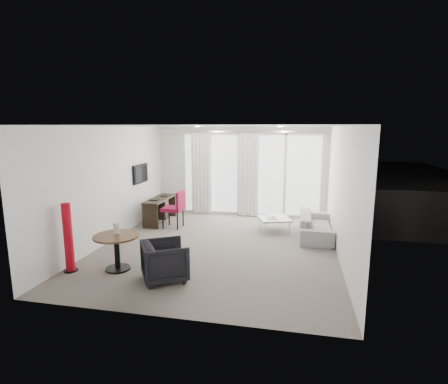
% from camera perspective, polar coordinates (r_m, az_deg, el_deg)
% --- Properties ---
extents(floor, '(5.00, 6.00, 0.00)m').
position_cam_1_polar(floor, '(7.76, -0.92, -8.81)').
color(floor, '#6D645B').
rests_on(floor, ground).
extents(ceiling, '(5.00, 6.00, 0.00)m').
position_cam_1_polar(ceiling, '(7.32, -0.98, 10.76)').
color(ceiling, white).
rests_on(ceiling, ground).
extents(wall_left, '(0.00, 6.00, 2.60)m').
position_cam_1_polar(wall_left, '(8.34, -17.95, 1.26)').
color(wall_left, silver).
rests_on(wall_left, ground).
extents(wall_right, '(0.00, 6.00, 2.60)m').
position_cam_1_polar(wall_right, '(7.30, 18.55, -0.03)').
color(wall_right, silver).
rests_on(wall_right, ground).
extents(wall_front, '(5.00, 0.00, 2.60)m').
position_cam_1_polar(wall_front, '(4.62, -9.23, -5.55)').
color(wall_front, silver).
rests_on(wall_front, ground).
extents(window_panel, '(4.00, 0.02, 2.38)m').
position_cam_1_polar(window_panel, '(10.30, 4.36, 2.86)').
color(window_panel, white).
rests_on(window_panel, ground).
extents(window_frame, '(4.10, 0.06, 2.44)m').
position_cam_1_polar(window_frame, '(10.29, 4.35, 2.85)').
color(window_frame, white).
rests_on(window_frame, ground).
extents(curtain_left, '(0.60, 0.20, 2.38)m').
position_cam_1_polar(curtain_left, '(10.43, -3.69, 2.96)').
color(curtain_left, silver).
rests_on(curtain_left, ground).
extents(curtain_right, '(0.60, 0.20, 2.38)m').
position_cam_1_polar(curtain_right, '(10.15, 3.96, 2.75)').
color(curtain_right, silver).
rests_on(curtain_right, ground).
extents(curtain_track, '(4.80, 0.04, 0.04)m').
position_cam_1_polar(curtain_track, '(10.09, 2.62, 9.84)').
color(curtain_track, '#B2B2B7').
rests_on(curtain_track, ceiling).
extents(downlight_a, '(0.12, 0.12, 0.02)m').
position_cam_1_polar(downlight_a, '(9.10, -4.34, 10.63)').
color(downlight_a, '#FFE0B2').
rests_on(downlight_a, ceiling).
extents(downlight_b, '(0.12, 0.12, 0.02)m').
position_cam_1_polar(downlight_b, '(8.75, 9.23, 10.53)').
color(downlight_b, '#FFE0B2').
rests_on(downlight_b, ceiling).
extents(desk, '(0.44, 1.42, 0.66)m').
position_cam_1_polar(desk, '(9.74, -10.42, -2.93)').
color(desk, black).
rests_on(desk, floor).
extents(tv, '(0.05, 0.80, 0.50)m').
position_cam_1_polar(tv, '(9.59, -13.46, 2.93)').
color(tv, black).
rests_on(tv, wall_left).
extents(desk_chair, '(0.55, 0.52, 0.97)m').
position_cam_1_polar(desk_chair, '(9.12, -8.34, -2.80)').
color(desk_chair, maroon).
rests_on(desk_chair, floor).
extents(round_table, '(0.94, 0.94, 0.65)m').
position_cam_1_polar(round_table, '(6.74, -17.06, -9.41)').
color(round_table, '#4B2F1A').
rests_on(round_table, floor).
extents(menu_card, '(0.11, 0.05, 0.20)m').
position_cam_1_polar(menu_card, '(6.71, -17.16, -5.95)').
color(menu_card, white).
rests_on(menu_card, round_table).
extents(red_lamp, '(0.30, 0.30, 1.26)m').
position_cam_1_polar(red_lamp, '(6.87, -24.09, -6.83)').
color(red_lamp, '#AE0A19').
rests_on(red_lamp, floor).
extents(tub_armchair, '(1.01, 1.00, 0.67)m').
position_cam_1_polar(tub_armchair, '(6.12, -9.64, -11.03)').
color(tub_armchair, black).
rests_on(tub_armchair, floor).
extents(coffee_table, '(0.93, 0.93, 0.33)m').
position_cam_1_polar(coffee_table, '(8.91, 8.18, -5.23)').
color(coffee_table, gray).
rests_on(coffee_table, floor).
extents(remote, '(0.08, 0.16, 0.02)m').
position_cam_1_polar(remote, '(8.89, 8.08, -3.97)').
color(remote, black).
rests_on(remote, coffee_table).
extents(magazine, '(0.25, 0.30, 0.02)m').
position_cam_1_polar(magazine, '(8.85, 7.86, -4.03)').
color(magazine, gray).
rests_on(magazine, coffee_table).
extents(sofa, '(0.73, 1.87, 0.55)m').
position_cam_1_polar(sofa, '(8.66, 14.72, -5.20)').
color(sofa, gray).
rests_on(sofa, floor).
extents(terrace_slab, '(5.60, 3.00, 0.12)m').
position_cam_1_polar(terrace_slab, '(12.01, 5.23, -2.17)').
color(terrace_slab, '#4D4D50').
rests_on(terrace_slab, ground).
extents(rattan_chair_a, '(0.80, 0.80, 0.90)m').
position_cam_1_polar(rattan_chair_a, '(11.23, 9.33, -0.48)').
color(rattan_chair_a, brown).
rests_on(rattan_chair_a, terrace_slab).
extents(rattan_chair_b, '(0.51, 0.51, 0.75)m').
position_cam_1_polar(rattan_chair_b, '(11.36, 12.22, -0.86)').
color(rattan_chair_b, brown).
rests_on(rattan_chair_b, terrace_slab).
extents(rattan_table, '(0.69, 0.69, 0.53)m').
position_cam_1_polar(rattan_table, '(11.85, 8.92, -0.80)').
color(rattan_table, brown).
rests_on(rattan_table, terrace_slab).
extents(balustrade, '(5.50, 0.06, 1.05)m').
position_cam_1_polar(balustrade, '(13.32, 6.00, 1.53)').
color(balustrade, '#B2B2B7').
rests_on(balustrade, terrace_slab).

